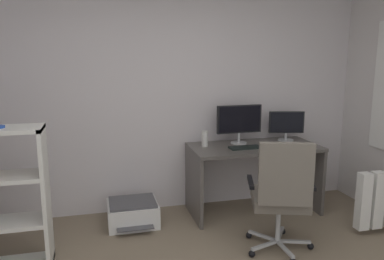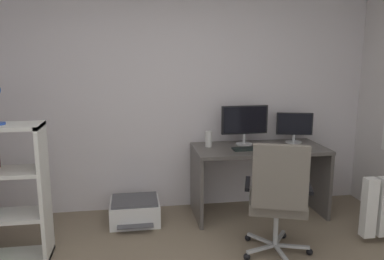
% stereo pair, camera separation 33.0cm
% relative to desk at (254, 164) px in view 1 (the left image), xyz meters
% --- Properties ---
extents(wall_back, '(4.61, 0.10, 2.60)m').
position_rel_desk_xyz_m(wall_back, '(-0.96, 0.41, 0.75)').
color(wall_back, silver).
rests_on(wall_back, ground).
extents(desk, '(1.41, 0.67, 0.76)m').
position_rel_desk_xyz_m(desk, '(0.00, 0.00, 0.00)').
color(desk, '#514C48').
rests_on(desk, ground).
extents(monitor_main, '(0.52, 0.18, 0.43)m').
position_rel_desk_xyz_m(monitor_main, '(-0.13, 0.14, 0.47)').
color(monitor_main, '#B2B5B7').
rests_on(monitor_main, desk).
extents(monitor_secondary, '(0.40, 0.18, 0.34)m').
position_rel_desk_xyz_m(monitor_secondary, '(0.45, 0.14, 0.40)').
color(monitor_secondary, '#B2B5B7').
rests_on(monitor_secondary, desk).
extents(keyboard, '(0.34, 0.14, 0.02)m').
position_rel_desk_xyz_m(keyboard, '(-0.15, -0.10, 0.22)').
color(keyboard, black).
rests_on(keyboard, desk).
extents(computer_mouse, '(0.06, 0.10, 0.03)m').
position_rel_desk_xyz_m(computer_mouse, '(0.07, -0.10, 0.22)').
color(computer_mouse, black).
rests_on(computer_mouse, desk).
extents(desktop_speaker, '(0.07, 0.07, 0.17)m').
position_rel_desk_xyz_m(desktop_speaker, '(-0.54, 0.10, 0.29)').
color(desktop_speaker, silver).
rests_on(desktop_speaker, desk).
extents(office_chair, '(0.63, 0.65, 1.05)m').
position_rel_desk_xyz_m(office_chair, '(-0.15, -0.95, 0.02)').
color(office_chair, '#B7BABC').
rests_on(office_chair, ground).
extents(printer, '(0.51, 0.52, 0.25)m').
position_rel_desk_xyz_m(printer, '(-1.34, -0.02, -0.43)').
color(printer, silver).
rests_on(printer, ground).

